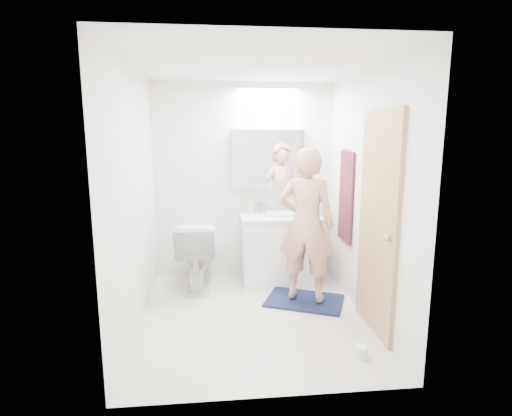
{
  "coord_description": "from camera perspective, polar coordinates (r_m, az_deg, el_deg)",
  "views": [
    {
      "loc": [
        -0.35,
        -3.71,
        1.79
      ],
      "look_at": [
        0.05,
        0.25,
        1.05
      ],
      "focal_mm": 28.23,
      "sensor_mm": 36.0,
      "label": 1
    }
  ],
  "objects": [
    {
      "name": "wall_front",
      "position": [
        2.56,
        2.3,
        -2.86
      ],
      "size": [
        2.5,
        0.0,
        2.5
      ],
      "primitive_type": "plane",
      "rotation": [
        -1.57,
        0.0,
        0.0
      ],
      "color": "white",
      "rests_on": "floor"
    },
    {
      "name": "toilet_paper_roll",
      "position": [
        3.56,
        14.62,
        -19.15
      ],
      "size": [
        0.11,
        0.11,
        0.1
      ],
      "primitive_type": "cylinder",
      "color": "white",
      "rests_on": "floor"
    },
    {
      "name": "toothbrush_cup",
      "position": [
        5.02,
        5.25,
        -0.08
      ],
      "size": [
        0.13,
        0.13,
        0.1
      ],
      "primitive_type": "imported",
      "rotation": [
        0.0,
        0.0,
        -0.24
      ],
      "color": "#3C62B5",
      "rests_on": "countertop"
    },
    {
      "name": "towel_hook",
      "position": [
        4.5,
        12.71,
        8.11
      ],
      "size": [
        0.07,
        0.02,
        0.02
      ],
      "primitive_type": "cylinder",
      "rotation": [
        0.0,
        1.57,
        0.0
      ],
      "color": "silver",
      "rests_on": "wall_right"
    },
    {
      "name": "faucet",
      "position": [
        5.04,
        3.03,
        0.34
      ],
      "size": [
        0.02,
        0.02,
        0.16
      ],
      "primitive_type": "cylinder",
      "color": "silver",
      "rests_on": "countertop"
    },
    {
      "name": "person",
      "position": [
        4.22,
        7.14,
        -2.35
      ],
      "size": [
        0.69,
        0.59,
        1.61
      ],
      "primitive_type": "imported",
      "rotation": [
        0.0,
        0.0,
        2.74
      ],
      "color": "tan",
      "rests_on": "bath_rug"
    },
    {
      "name": "toilet",
      "position": [
        4.77,
        -8.23,
        -6.44
      ],
      "size": [
        0.51,
        0.82,
        0.81
      ],
      "primitive_type": "imported",
      "rotation": [
        0.0,
        0.0,
        3.07
      ],
      "color": "white",
      "rests_on": "floor"
    },
    {
      "name": "soap_bottle_a",
      "position": [
        4.92,
        -0.77,
        0.39
      ],
      "size": [
        0.09,
        0.09,
        0.21
      ],
      "primitive_type": "imported",
      "rotation": [
        0.0,
        0.0,
        0.13
      ],
      "color": "#C2BE7D",
      "rests_on": "countertop"
    },
    {
      "name": "soap_bottle_b",
      "position": [
        4.97,
        0.81,
        0.32
      ],
      "size": [
        0.11,
        0.11,
        0.18
      ],
      "primitive_type": "imported",
      "rotation": [
        0.0,
        0.0,
        -0.94
      ],
      "color": "teal",
      "rests_on": "countertop"
    },
    {
      "name": "wall_left",
      "position": [
        3.83,
        -16.98,
        1.2
      ],
      "size": [
        0.0,
        2.5,
        2.5
      ],
      "primitive_type": "plane",
      "rotation": [
        1.57,
        0.0,
        1.57
      ],
      "color": "white",
      "rests_on": "floor"
    },
    {
      "name": "sink_basin",
      "position": [
        4.86,
        3.37,
        -0.81
      ],
      "size": [
        0.36,
        0.36,
        0.03
      ],
      "primitive_type": "cylinder",
      "color": "silver",
      "rests_on": "countertop"
    },
    {
      "name": "vanity_cabinet",
      "position": [
        4.94,
        3.37,
        -5.94
      ],
      "size": [
        0.9,
        0.55,
        0.78
      ],
      "primitive_type": "cube",
      "color": "white",
      "rests_on": "floor"
    },
    {
      "name": "door",
      "position": [
        3.74,
        16.88,
        -2.14
      ],
      "size": [
        0.04,
        0.8,
        2.0
      ],
      "primitive_type": "cube",
      "color": "#A37751",
      "rests_on": "wall_right"
    },
    {
      "name": "towel",
      "position": [
        4.55,
        12.6,
        1.55
      ],
      "size": [
        0.02,
        0.42,
        1.0
      ],
      "primitive_type": "cube",
      "color": "#101533",
      "rests_on": "wall_right"
    },
    {
      "name": "ceiling",
      "position": [
        3.78,
        -0.39,
        19.81
      ],
      "size": [
        2.5,
        2.5,
        0.0
      ],
      "primitive_type": "plane",
      "rotation": [
        3.14,
        0.0,
        0.0
      ],
      "color": "white",
      "rests_on": "floor"
    },
    {
      "name": "medicine_cabinet",
      "position": [
        4.94,
        1.81,
        7.16
      ],
      "size": [
        0.88,
        0.14,
        0.7
      ],
      "primitive_type": "cube",
      "color": "white",
      "rests_on": "wall_back"
    },
    {
      "name": "mirror_panel",
      "position": [
        4.86,
        1.93,
        7.11
      ],
      "size": [
        0.84,
        0.01,
        0.66
      ],
      "primitive_type": "cube",
      "color": "silver",
      "rests_on": "medicine_cabinet"
    },
    {
      "name": "countertop",
      "position": [
        4.84,
        3.42,
        -1.28
      ],
      "size": [
        0.95,
        0.58,
        0.04
      ],
      "primitive_type": "cube",
      "color": "white",
      "rests_on": "vanity_cabinet"
    },
    {
      "name": "wall_right",
      "position": [
        4.03,
        15.4,
        1.73
      ],
      "size": [
        0.0,
        2.5,
        2.5
      ],
      "primitive_type": "plane",
      "rotation": [
        1.57,
        0.0,
        -1.57
      ],
      "color": "white",
      "rests_on": "floor"
    },
    {
      "name": "bath_rug",
      "position": [
        4.49,
        6.89,
        -12.9
      ],
      "size": [
        0.95,
        0.82,
        0.02
      ],
      "primitive_type": "cube",
      "rotation": [
        0.0,
        0.0,
        -0.41
      ],
      "color": "#152043",
      "rests_on": "floor"
    },
    {
      "name": "door_knob",
      "position": [
        3.47,
        18.12,
        -4.04
      ],
      "size": [
        0.06,
        0.06,
        0.06
      ],
      "primitive_type": "sphere",
      "color": "gold",
      "rests_on": "door"
    },
    {
      "name": "wall_back",
      "position": [
        5.01,
        -1.73,
        3.77
      ],
      "size": [
        2.5,
        0.0,
        2.5
      ],
      "primitive_type": "plane",
      "rotation": [
        1.57,
        0.0,
        0.0
      ],
      "color": "white",
      "rests_on": "floor"
    },
    {
      "name": "floor",
      "position": [
        4.14,
        -0.35,
        -15.11
      ],
      "size": [
        2.5,
        2.5,
        0.0
      ],
      "primitive_type": "plane",
      "color": "silver",
      "rests_on": "ground"
    }
  ]
}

